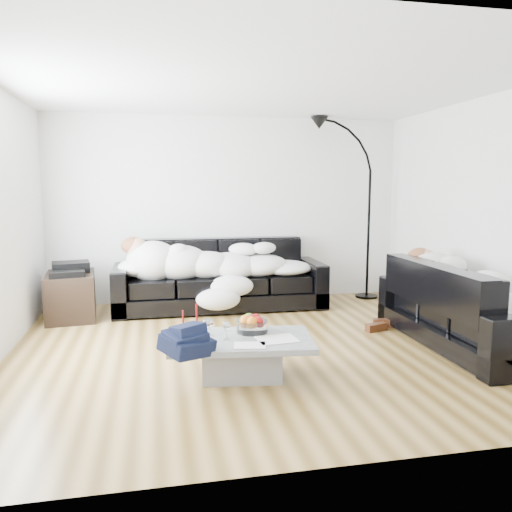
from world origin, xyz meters
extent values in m
plane|color=brown|center=(0.00, 0.00, 0.00)|extent=(5.00, 5.00, 0.00)
cube|color=silver|center=(0.00, 2.25, 1.30)|extent=(5.00, 0.02, 2.60)
cube|color=silver|center=(2.50, 0.00, 1.30)|extent=(0.02, 4.50, 2.60)
plane|color=white|center=(0.00, 0.00, 2.60)|extent=(5.00, 5.00, 0.00)
cube|color=black|center=(-0.21, 1.75, 0.46)|extent=(2.78, 0.96, 0.91)
cube|color=black|center=(2.06, -0.34, 0.43)|extent=(0.90, 2.10, 0.85)
ellipsoid|color=#0E623C|center=(2.00, 0.31, 0.72)|extent=(0.42, 0.38, 0.20)
cube|color=#939699|center=(-0.34, -0.78, 0.18)|extent=(1.28, 0.85, 0.35)
cylinder|color=white|center=(-0.22, -0.62, 0.44)|extent=(0.32, 0.32, 0.17)
cylinder|color=white|center=(-0.60, -0.66, 0.43)|extent=(0.07, 0.07, 0.15)
cylinder|color=white|center=(-0.64, -0.75, 0.44)|extent=(0.09, 0.09, 0.18)
cylinder|color=white|center=(-0.48, -0.80, 0.43)|extent=(0.08, 0.08, 0.16)
cylinder|color=maroon|center=(-0.82, -0.58, 0.46)|extent=(0.04, 0.04, 0.21)
cylinder|color=maroon|center=(-0.70, -0.50, 0.48)|extent=(0.05, 0.05, 0.25)
cube|color=silver|center=(-0.06, -0.88, 0.36)|extent=(0.36, 0.29, 0.01)
cube|color=silver|center=(-0.31, -1.00, 0.36)|extent=(0.28, 0.22, 0.01)
cube|color=black|center=(-2.09, 1.57, 0.28)|extent=(0.65, 0.87, 0.56)
cube|color=black|center=(-2.09, 1.57, 0.63)|extent=(0.50, 0.42, 0.13)
camera|label=1|loc=(-1.04, -4.83, 1.64)|focal=35.00mm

